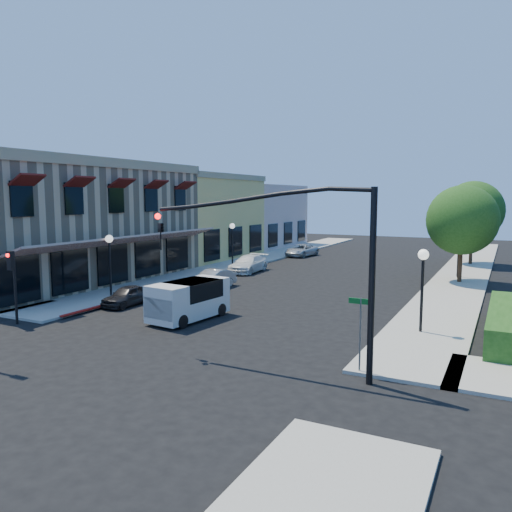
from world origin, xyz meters
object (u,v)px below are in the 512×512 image
at_px(lamppost_right_far, 459,240).
at_px(lamppost_left_far, 232,234).
at_px(parked_car_d, 301,250).
at_px(street_tree_a, 462,220).
at_px(parked_car_c, 248,264).
at_px(secondary_signal, 12,273).
at_px(white_van, 188,298).
at_px(parked_car_b, 213,279).
at_px(lamppost_left_near, 110,250).
at_px(lamppost_right_near, 423,269).
at_px(street_tree_b, 473,211).
at_px(signal_mast_arm, 305,248).
at_px(parked_car_a, 127,296).
at_px(street_name_sign, 360,323).

bearing_deg(lamppost_right_far, lamppost_left_far, -173.29).
height_order(lamppost_left_far, parked_car_d, lamppost_left_far).
bearing_deg(street_tree_a, parked_car_d, 147.93).
distance_m(lamppost_left_far, parked_car_c, 3.84).
height_order(secondary_signal, white_van, secondary_signal).
xyz_separation_m(secondary_signal, lamppost_left_far, (-0.50, 20.59, 0.42)).
bearing_deg(parked_car_b, street_tree_a, 39.41).
height_order(lamppost_left_near, lamppost_left_far, same).
relative_size(lamppost_left_near, lamppost_right_near, 1.00).
distance_m(street_tree_a, lamppost_left_far, 17.36).
bearing_deg(lamppost_right_near, street_tree_b, 89.28).
distance_m(secondary_signal, lamppost_right_far, 27.98).
distance_m(signal_mast_arm, lamppost_right_far, 22.70).
distance_m(street_tree_b, parked_car_b, 23.70).
relative_size(signal_mast_arm, lamppost_right_near, 2.24).
xyz_separation_m(street_tree_a, parked_car_b, (-13.60, -9.00, -3.61)).
bearing_deg(lamppost_right_far, street_tree_a, -81.47).
bearing_deg(parked_car_c, secondary_signal, -98.84).
bearing_deg(parked_car_b, street_tree_b, 60.32).
distance_m(secondary_signal, parked_car_a, 5.92).
bearing_deg(parked_car_c, street_tree_b, 36.44).
bearing_deg(signal_mast_arm, street_name_sign, 23.20).
distance_m(street_tree_b, secondary_signal, 34.97).
xyz_separation_m(street_name_sign, parked_car_b, (-12.30, 10.80, -1.11)).
xyz_separation_m(lamppost_left_near, lamppost_right_near, (17.00, 0.00, 0.00)).
bearing_deg(street_tree_b, signal_mast_arm, -95.51).
bearing_deg(parked_car_a, street_name_sign, -19.83).
bearing_deg(lamppost_left_near, parked_car_c, 78.13).
xyz_separation_m(signal_mast_arm, lamppost_right_far, (2.64, 22.50, -1.35)).
bearing_deg(signal_mast_arm, white_van, 150.67).
xyz_separation_m(signal_mast_arm, parked_car_d, (-12.06, 29.90, -3.52)).
distance_m(lamppost_left_near, parked_car_a, 3.42).
height_order(lamppost_left_far, lamppost_right_near, same).
relative_size(street_name_sign, parked_car_c, 0.57).
bearing_deg(lamppost_left_far, street_tree_a, 0.00).
xyz_separation_m(lamppost_right_near, lamppost_right_far, (0.00, 16.00, 0.00)).
bearing_deg(street_tree_b, lamppost_right_near, -90.72).
distance_m(lamppost_left_near, lamppost_left_far, 14.00).
distance_m(street_name_sign, white_van, 9.71).
bearing_deg(secondary_signal, parked_car_a, 71.40).
height_order(street_tree_a, street_tree_b, street_tree_b).
height_order(signal_mast_arm, parked_car_d, signal_mast_arm).
distance_m(street_tree_b, white_van, 28.52).
distance_m(street_name_sign, parked_car_a, 14.48).
distance_m(secondary_signal, lamppost_left_near, 6.63).
relative_size(lamppost_right_near, parked_car_d, 0.87).
bearing_deg(lamppost_left_near, signal_mast_arm, -24.37).
bearing_deg(street_name_sign, parked_car_b, 138.72).
bearing_deg(signal_mast_arm, lamppost_right_far, 83.30).
xyz_separation_m(street_tree_b, secondary_signal, (-16.80, -30.59, -2.23)).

